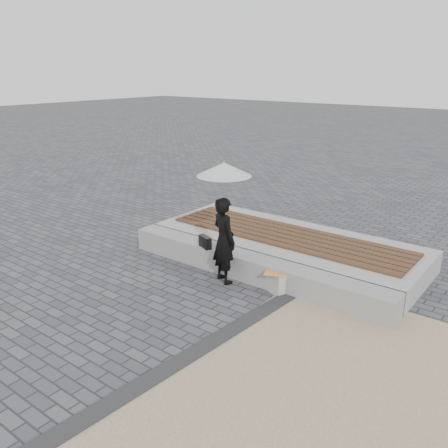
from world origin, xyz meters
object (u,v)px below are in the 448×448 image
(woman, at_px, (224,240))
(parasol, at_px, (224,169))
(seating_ledge, at_px, (250,267))
(handbag, at_px, (205,242))
(canvas_tote, at_px, (276,283))

(woman, height_order, parasol, parasol)
(parasol, bearing_deg, seating_ledge, 52.54)
(handbag, bearing_deg, canvas_tote, 19.03)
(woman, xyz_separation_m, parasol, (0.00, 0.00, 1.17))
(parasol, xyz_separation_m, handbag, (-0.57, 0.20, -1.39))
(seating_ledge, relative_size, canvas_tote, 14.25)
(seating_ledge, xyz_separation_m, parasol, (-0.28, -0.36, 1.69))
(parasol, bearing_deg, handbag, 160.81)
(parasol, bearing_deg, canvas_tote, 8.92)
(handbag, distance_m, canvas_tote, 1.53)
(woman, bearing_deg, parasol, -0.00)
(woman, bearing_deg, canvas_tote, -149.14)
(handbag, xyz_separation_m, canvas_tote, (1.49, -0.05, -0.33))
(handbag, bearing_deg, woman, 1.91)
(woman, relative_size, parasol, 1.31)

